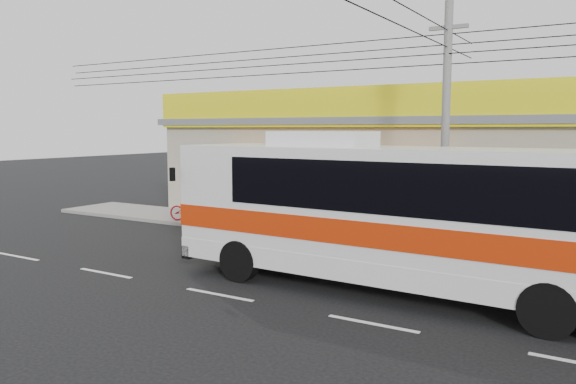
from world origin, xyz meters
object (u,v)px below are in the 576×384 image
utility_pole (448,47)px  motorbike_red (191,209)px  coach_bus (429,210)px  motorbike_dark (224,210)px

utility_pole → motorbike_red: bearing=176.3°
coach_bus → motorbike_red: (-11.67, 5.07, -1.47)m
motorbike_dark → utility_pole: (9.67, -1.52, 5.83)m
coach_bus → motorbike_red: bearing=158.3°
motorbike_dark → utility_pole: 11.39m
motorbike_dark → motorbike_red: bearing=112.3°
coach_bus → motorbike_dark: size_ratio=8.09×
motorbike_red → coach_bus: bearing=-126.6°
motorbike_dark → utility_pole: size_ratio=0.05×
coach_bus → motorbike_dark: coach_bus is taller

